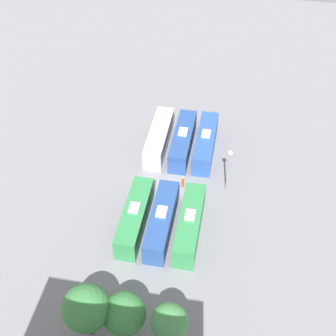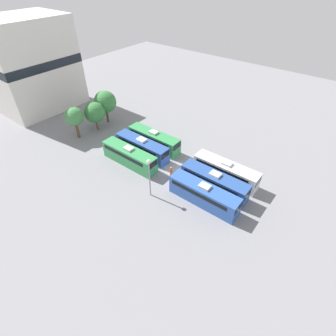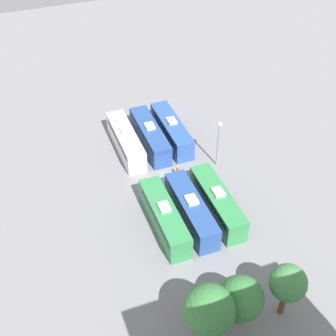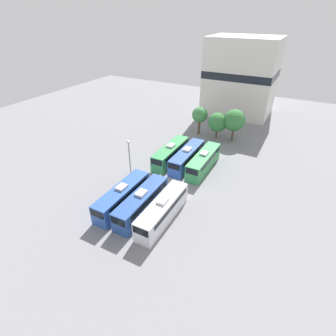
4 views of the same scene
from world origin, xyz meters
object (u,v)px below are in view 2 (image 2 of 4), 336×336
object	(u,v)px
bus_4	(142,147)
bus_5	(154,139)
bus_3	(129,156)
bus_1	(214,182)
tree_2	(105,102)
worker_person	(171,171)
light_pole	(149,171)
bus_0	(204,194)
bus_2	(226,171)
tree_0	(74,117)
tree_1	(95,113)
depot_building	(31,65)

from	to	relation	value
bus_4	bus_5	size ratio (longest dim) A/B	1.00
bus_3	bus_1	bearing A→B (deg)	-78.06
bus_3	bus_5	distance (m)	6.53
tree_2	bus_1	bearing A→B (deg)	-98.90
bus_5	bus_4	bearing A→B (deg)	179.41
worker_person	light_pole	xyz separation A→B (m)	(-5.62, -0.38, 3.86)
light_pole	tree_2	xyz separation A→B (m)	(11.34, 22.10, 0.00)
tree_2	bus_5	bearing A→B (deg)	-94.64
bus_0	worker_person	distance (m)	7.76
bus_2	bus_3	bearing A→B (deg)	113.66
tree_0	bus_5	bearing A→B (deg)	-64.68
bus_4	bus_5	distance (m)	3.23
bus_1	tree_0	world-z (taller)	tree_0
tree_1	bus_1	bearing A→B (deg)	-92.27
bus_2	bus_4	xyz separation A→B (m)	(-3.24, 15.03, 0.00)
worker_person	depot_building	distance (m)	40.98
tree_1	bus_5	bearing A→B (deg)	-80.50
bus_1	light_pole	size ratio (longest dim) A/B	1.60
bus_2	bus_3	world-z (taller)	same
bus_0	bus_4	distance (m)	15.43
worker_person	bus_2	bearing A→B (deg)	-58.25
bus_0	tree_0	xyz separation A→B (m)	(-0.06, 29.11, 2.86)
bus_2	bus_4	distance (m)	15.37
tree_0	tree_1	bearing A→B (deg)	-6.44
bus_0	bus_4	bearing A→B (deg)	77.41
tree_0	bus_0	bearing A→B (deg)	-89.88
bus_5	tree_0	bearing A→B (deg)	115.32
depot_building	tree_2	bearing A→B (deg)	-77.25
worker_person	tree_1	world-z (taller)	tree_1
bus_3	tree_0	bearing A→B (deg)	90.51
bus_0	light_pole	xyz separation A→B (m)	(-3.59, 7.06, 2.99)
bus_1	worker_person	size ratio (longest dim) A/B	6.41
light_pole	depot_building	bearing A→B (deg)	79.87
bus_0	bus_5	bearing A→B (deg)	66.30
worker_person	bus_1	bearing A→B (deg)	-80.86
bus_2	depot_building	world-z (taller)	depot_building
bus_0	bus_2	distance (m)	6.60
bus_1	bus_4	size ratio (longest dim) A/B	1.00
bus_3	bus_5	world-z (taller)	same
bus_2	bus_5	world-z (taller)	same
bus_4	depot_building	size ratio (longest dim) A/B	0.56
bus_5	tree_2	bearing A→B (deg)	85.36
tree_0	depot_building	world-z (taller)	depot_building
bus_0	tree_1	bearing A→B (deg)	81.40
light_pole	tree_2	world-z (taller)	tree_2
bus_1	depot_building	bearing A→B (deg)	89.49
bus_1	light_pole	bearing A→B (deg)	134.48
bus_4	bus_0	bearing A→B (deg)	-102.59
bus_0	bus_2	world-z (taller)	same
bus_3	worker_person	world-z (taller)	bus_3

